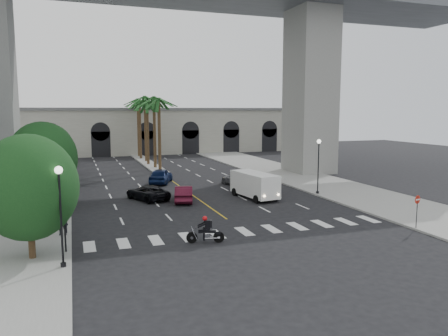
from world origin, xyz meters
The scene contains 29 objects.
ground centered at (0.00, 0.00, 0.00)m, with size 140.00×140.00×0.00m, color black.
sidewalk_left centered at (-15.00, 15.00, 0.07)m, with size 8.00×100.00×0.15m, color gray.
sidewalk_right centered at (15.00, 15.00, 0.07)m, with size 8.00×100.00×0.15m, color gray.
median centered at (0.00, 38.00, 0.10)m, with size 2.00×24.00×0.20m, color gray.
pier_building centered at (0.00, 55.00, 4.27)m, with size 71.00×10.50×8.50m.
bridge centered at (3.42, 22.00, 18.51)m, with size 75.00×13.00×26.00m.
palm_a centered at (0.00, 28.00, 9.10)m, with size 3.20×3.20×10.30m.
palm_b centered at (0.10, 32.00, 9.37)m, with size 3.20×3.20×10.60m.
palm_c centered at (-0.20, 36.00, 8.91)m, with size 3.20×3.20×10.10m.
palm_d centered at (0.15, 40.00, 9.65)m, with size 3.20×3.20×10.90m.
palm_e centered at (-0.10, 44.00, 9.19)m, with size 3.20×3.20×10.40m.
palm_f centered at (0.20, 48.00, 9.46)m, with size 3.20×3.20×10.70m.
street_tree_near centered at (-13.00, -3.00, 4.02)m, with size 5.20×5.20×6.89m.
street_tree_mid centered at (-13.00, 10.00, 4.21)m, with size 5.44×5.44×7.21m.
street_tree_far centered at (-13.00, 22.00, 3.90)m, with size 5.04×5.04×6.68m.
lamp_post_left_near centered at (-11.40, -5.00, 3.22)m, with size 0.40×0.40×5.35m.
lamp_post_left_far centered at (-11.40, 16.00, 3.22)m, with size 0.40×0.40×5.35m.
lamp_post_right centered at (11.40, 8.00, 3.22)m, with size 0.40×0.40×5.35m.
traffic_signal_near centered at (-11.30, -2.50, 2.51)m, with size 0.25×0.18×3.65m.
traffic_signal_far centered at (-11.30, 1.50, 2.51)m, with size 0.25×0.18×3.65m.
motorcycle_rider centered at (-3.15, -3.08, 0.76)m, with size 2.29×0.83×1.69m.
car_a centered at (6.39, 12.29, 0.84)m, with size 1.97×4.90×1.67m, color #BBBBC0.
car_b centered at (-1.50, 9.25, 0.72)m, with size 1.53×4.39×1.45m, color #440D1D.
car_c centered at (-4.44, 11.13, 0.67)m, with size 2.21×4.79×1.33m, color black.
car_d centered at (6.24, 15.26, 0.75)m, with size 2.09×5.15×1.49m, color slate.
car_e centered at (-1.53, 19.61, 0.84)m, with size 1.99×4.95×1.69m, color #0F1E49.
cargo_van centered at (5.02, 8.46, 1.32)m, with size 2.90×5.82×2.38m.
pedestrian_a centered at (-11.50, 1.10, 1.14)m, with size 0.72×0.47×1.98m, color black.
do_not_enter_sign centered at (11.19, -5.00, 1.74)m, with size 0.57×0.19×2.40m.
Camera 1 is at (-10.71, -27.99, 8.12)m, focal length 35.00 mm.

